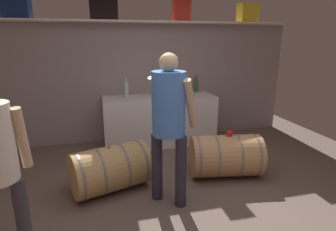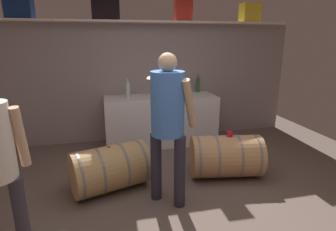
{
  "view_description": "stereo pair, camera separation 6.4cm",
  "coord_description": "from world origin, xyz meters",
  "px_view_note": "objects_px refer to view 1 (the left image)",
  "views": [
    {
      "loc": [
        -0.78,
        -2.34,
        1.78
      ],
      "look_at": [
        0.04,
        0.9,
        0.85
      ],
      "focal_mm": 29.37,
      "sensor_mm": 36.0,
      "label": 1
    },
    {
      "loc": [
        -0.72,
        -2.35,
        1.78
      ],
      "look_at": [
        0.04,
        0.9,
        0.85
      ],
      "focal_mm": 29.37,
      "sensor_mm": 36.0,
      "label": 2
    }
  ],
  "objects_px": {
    "toolcase_yellow": "(248,13)",
    "wine_glass": "(176,93)",
    "work_cabinet": "(159,120)",
    "tasting_cup": "(230,133)",
    "winemaker_pouring": "(169,115)",
    "toolcase_navy": "(17,8)",
    "wine_bottle_green": "(196,84)",
    "wine_barrel_far": "(110,169)",
    "toolcase_red": "(181,11)",
    "wine_barrel_near": "(226,156)",
    "toolcase_black": "(104,10)",
    "wine_bottle_clear": "(126,89)",
    "wine_bottle_dark": "(167,87)"
  },
  "relations": [
    {
      "from": "winemaker_pouring",
      "to": "wine_bottle_clear",
      "type": "bearing_deg",
      "value": 140.28
    },
    {
      "from": "winemaker_pouring",
      "to": "wine_barrel_far",
      "type": "bearing_deg",
      "value": -171.27
    },
    {
      "from": "wine_bottle_green",
      "to": "toolcase_yellow",
      "type": "bearing_deg",
      "value": -0.3
    },
    {
      "from": "toolcase_black",
      "to": "wine_bottle_clear",
      "type": "relative_size",
      "value": 1.34
    },
    {
      "from": "toolcase_navy",
      "to": "wine_bottle_clear",
      "type": "height_order",
      "value": "toolcase_navy"
    },
    {
      "from": "toolcase_yellow",
      "to": "wine_bottle_green",
      "type": "bearing_deg",
      "value": 179.02
    },
    {
      "from": "wine_bottle_dark",
      "to": "tasting_cup",
      "type": "height_order",
      "value": "wine_bottle_dark"
    },
    {
      "from": "toolcase_red",
      "to": "wine_bottle_dark",
      "type": "relative_size",
      "value": 0.99
    },
    {
      "from": "winemaker_pouring",
      "to": "toolcase_red",
      "type": "bearing_deg",
      "value": 112.64
    },
    {
      "from": "work_cabinet",
      "to": "wine_barrel_near",
      "type": "height_order",
      "value": "work_cabinet"
    },
    {
      "from": "wine_bottle_clear",
      "to": "winemaker_pouring",
      "type": "height_order",
      "value": "winemaker_pouring"
    },
    {
      "from": "toolcase_black",
      "to": "tasting_cup",
      "type": "bearing_deg",
      "value": -49.45
    },
    {
      "from": "toolcase_navy",
      "to": "wine_bottle_green",
      "type": "bearing_deg",
      "value": 1.24
    },
    {
      "from": "wine_bottle_green",
      "to": "tasting_cup",
      "type": "distance_m",
      "value": 1.68
    },
    {
      "from": "wine_barrel_far",
      "to": "wine_bottle_clear",
      "type": "bearing_deg",
      "value": 57.85
    },
    {
      "from": "wine_barrel_near",
      "to": "wine_barrel_far",
      "type": "relative_size",
      "value": 0.97
    },
    {
      "from": "toolcase_navy",
      "to": "wine_barrel_far",
      "type": "xyz_separation_m",
      "value": [
        1.17,
        -1.63,
        -1.94
      ]
    },
    {
      "from": "toolcase_yellow",
      "to": "wine_barrel_near",
      "type": "relative_size",
      "value": 0.34
    },
    {
      "from": "wine_glass",
      "to": "wine_barrel_near",
      "type": "bearing_deg",
      "value": -71.91
    },
    {
      "from": "wine_barrel_near",
      "to": "wine_barrel_far",
      "type": "bearing_deg",
      "value": -170.4
    },
    {
      "from": "wine_barrel_near",
      "to": "winemaker_pouring",
      "type": "distance_m",
      "value": 1.22
    },
    {
      "from": "wine_barrel_far",
      "to": "winemaker_pouring",
      "type": "height_order",
      "value": "winemaker_pouring"
    },
    {
      "from": "tasting_cup",
      "to": "wine_glass",
      "type": "bearing_deg",
      "value": 109.83
    },
    {
      "from": "toolcase_navy",
      "to": "work_cabinet",
      "type": "distance_m",
      "value": 2.76
    },
    {
      "from": "wine_bottle_green",
      "to": "wine_bottle_dark",
      "type": "distance_m",
      "value": 0.67
    },
    {
      "from": "toolcase_yellow",
      "to": "tasting_cup",
      "type": "xyz_separation_m",
      "value": [
        -1.05,
        -1.63,
        -1.64
      ]
    },
    {
      "from": "toolcase_black",
      "to": "wine_bottle_clear",
      "type": "xyz_separation_m",
      "value": [
        0.29,
        -0.2,
        -1.24
      ]
    },
    {
      "from": "toolcase_black",
      "to": "work_cabinet",
      "type": "relative_size",
      "value": 0.23
    },
    {
      "from": "wine_bottle_dark",
      "to": "wine_glass",
      "type": "bearing_deg",
      "value": -67.33
    },
    {
      "from": "wine_bottle_dark",
      "to": "tasting_cup",
      "type": "relative_size",
      "value": 4.57
    },
    {
      "from": "toolcase_red",
      "to": "winemaker_pouring",
      "type": "distance_m",
      "value": 2.5
    },
    {
      "from": "toolcase_navy",
      "to": "wine_barrel_near",
      "type": "distance_m",
      "value": 3.68
    },
    {
      "from": "wine_glass",
      "to": "tasting_cup",
      "type": "distance_m",
      "value": 1.26
    },
    {
      "from": "toolcase_yellow",
      "to": "work_cabinet",
      "type": "relative_size",
      "value": 0.17
    },
    {
      "from": "toolcase_yellow",
      "to": "toolcase_red",
      "type": "bearing_deg",
      "value": 179.32
    },
    {
      "from": "wine_bottle_clear",
      "to": "wine_barrel_near",
      "type": "xyz_separation_m",
      "value": [
        1.14,
        -1.43,
        -0.7
      ]
    },
    {
      "from": "toolcase_yellow",
      "to": "work_cabinet",
      "type": "xyz_separation_m",
      "value": [
        -1.68,
        -0.24,
        -1.81
      ]
    },
    {
      "from": "toolcase_navy",
      "to": "toolcase_black",
      "type": "height_order",
      "value": "toolcase_black"
    },
    {
      "from": "work_cabinet",
      "to": "wine_bottle_clear",
      "type": "height_order",
      "value": "wine_bottle_clear"
    },
    {
      "from": "toolcase_red",
      "to": "wine_bottle_clear",
      "type": "bearing_deg",
      "value": -167.35
    },
    {
      "from": "wine_bottle_clear",
      "to": "toolcase_navy",
      "type": "bearing_deg",
      "value": 172.72
    },
    {
      "from": "wine_bottle_dark",
      "to": "wine_glass",
      "type": "height_order",
      "value": "wine_bottle_dark"
    },
    {
      "from": "tasting_cup",
      "to": "winemaker_pouring",
      "type": "height_order",
      "value": "winemaker_pouring"
    },
    {
      "from": "toolcase_red",
      "to": "wine_glass",
      "type": "distance_m",
      "value": 1.41
    },
    {
      "from": "toolcase_red",
      "to": "toolcase_yellow",
      "type": "height_order",
      "value": "toolcase_red"
    },
    {
      "from": "toolcase_yellow",
      "to": "wine_barrel_far",
      "type": "bearing_deg",
      "value": -148.54
    },
    {
      "from": "toolcase_black",
      "to": "winemaker_pouring",
      "type": "bearing_deg",
      "value": -76.64
    },
    {
      "from": "toolcase_red",
      "to": "toolcase_yellow",
      "type": "relative_size",
      "value": 1.0
    },
    {
      "from": "toolcase_red",
      "to": "tasting_cup",
      "type": "xyz_separation_m",
      "value": [
        0.19,
        -1.63,
        -1.64
      ]
    },
    {
      "from": "toolcase_yellow",
      "to": "wine_glass",
      "type": "relative_size",
      "value": 2.51
    }
  ]
}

